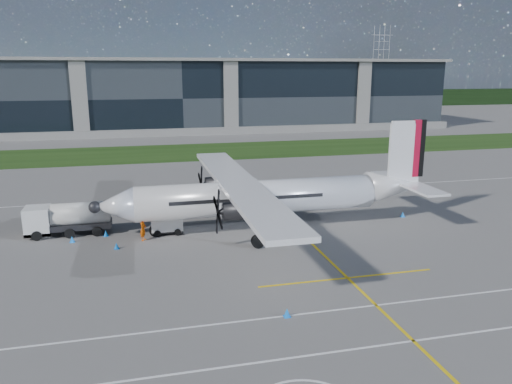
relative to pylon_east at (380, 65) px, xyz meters
name	(u,v)px	position (x,y,z in m)	size (l,w,h in m)	color
ground	(204,160)	(-85.00, -110.00, -15.00)	(400.00, 400.00, 0.00)	slate
grass_strip	(197,152)	(-85.00, -102.00, -14.98)	(400.00, 18.00, 0.04)	#19370F
terminal_building	(178,96)	(-85.00, -70.00, -7.50)	(120.00, 20.00, 15.00)	black
tree_line	(163,101)	(-85.00, -10.00, -12.00)	(400.00, 6.00, 6.00)	black
pylon_east	(380,65)	(0.00, 0.00, 0.00)	(9.00, 4.60, 30.00)	gray
yellow_taxiway_centerline	(279,212)	(-82.00, -140.00, -14.99)	(0.20, 70.00, 0.01)	yellow
white_lane_line	(358,349)	(-85.00, -164.00, -14.99)	(90.00, 0.15, 0.01)	white
turboprop_aircraft	(269,177)	(-84.18, -144.52, -10.54)	(28.65, 29.71, 8.91)	white
fuel_tanker_truck	(62,219)	(-101.08, -142.32, -13.68)	(7.04, 2.29, 2.64)	silver
baggage_tug	(167,224)	(-92.79, -143.96, -14.18)	(2.72, 1.63, 1.63)	white
ground_crew_person	(143,227)	(-94.72, -145.27, -13.93)	(0.87, 0.62, 2.15)	#F25907
safety_cone_nose_stbd	(106,233)	(-97.67, -143.50, -14.75)	(0.36, 0.36, 0.50)	#0E79F3
safety_cone_portwing	(287,313)	(-87.39, -160.09, -14.75)	(0.36, 0.36, 0.50)	#0E79F3
safety_cone_nose_port	(117,246)	(-96.75, -146.80, -14.75)	(0.36, 0.36, 0.50)	#0E79F3
safety_cone_fwd	(72,239)	(-100.18, -144.42, -14.75)	(0.36, 0.36, 0.50)	#0E79F3
safety_cone_tail	(403,214)	(-71.36, -144.26, -14.75)	(0.36, 0.36, 0.50)	#0E79F3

